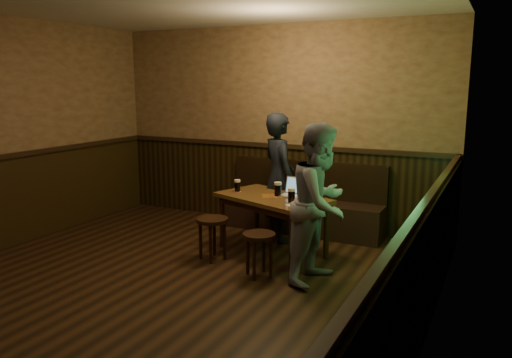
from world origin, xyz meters
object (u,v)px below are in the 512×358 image
Objects in this scene: bench at (303,209)px; pint_mid at (278,189)px; stool_right at (259,242)px; pub_table at (273,204)px; stool_left at (212,227)px; pint_left at (237,186)px; laptop at (295,191)px; pint_right at (291,195)px; person_suit at (279,177)px; person_grey at (321,203)px.

pint_mid is (0.06, -0.99, 0.47)m from bench.
bench is 4.71× the size of stool_right.
pub_table is 3.15× the size of stool_right.
stool_left is (-0.52, -1.53, 0.08)m from bench.
pint_left is (0.03, 0.55, 0.38)m from stool_left.
laptop is (0.72, 0.10, -0.02)m from pint_left.
pint_left is at bearing 131.44° from stool_right.
person_suit reaches higher than pint_right.
pint_right is at bearing 20.27° from stool_left.
pint_mid reaches higher than stool_right.
stool_right is 2.81× the size of pint_right.
laptop is at bearing 105.36° from pint_right.
pint_right is at bearing -13.35° from pub_table.
bench is at bearing 71.24° from stool_left.
pub_table is 0.91× the size of person_grey.
pint_left is 0.84m from pint_right.
pub_table is at bearing 63.32° from person_grey.
pint_right is (0.32, -1.21, 0.47)m from bench.
person_grey is (0.78, -1.55, 0.50)m from bench.
pint_right reaches higher than pint_left.
pint_left is (-0.49, 0.03, 0.17)m from pub_table.
bench is 1.34× the size of person_suit.
pint_right is 0.10× the size of person_grey.
pint_right is 0.57m from person_grey.
person_grey is at bearing -63.28° from bench.
pub_table is at bearing -146.88° from laptop.
stool_left is (-0.52, -0.52, -0.21)m from pub_table.
pint_right is (0.27, -0.23, -0.00)m from pint_mid.
bench is 1.34m from pint_right.
pub_table is 4.52× the size of laptop.
pint_right is at bearing -69.79° from laptop.
pint_mid is 0.92m from person_grey.
bench is 1.05m from pub_table.
person_suit is 1.39m from person_grey.
pint_left is at bearing 94.67° from person_suit.
bench reaches higher than pint_left.
pint_mid is at bearing 43.03° from stool_left.
pint_right is 0.35m from laptop.
stool_left is 0.73m from stool_right.
stool_right is 0.94m from laptop.
person_suit is at bearing 123.52° from pint_right.
pint_right is at bearing 61.71° from person_grey.
pint_left is 0.47× the size of laptop.
person_grey is at bearing -15.74° from pub_table.
pint_left is at bearing 163.85° from pint_right.
pub_table is at bearing -90.00° from bench.
pint_mid is at bearing 37.74° from pub_table.
stool_right is at bearing -84.01° from bench.
laptop is 0.20× the size of person_suit.
pint_left is at bearing -167.42° from laptop.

